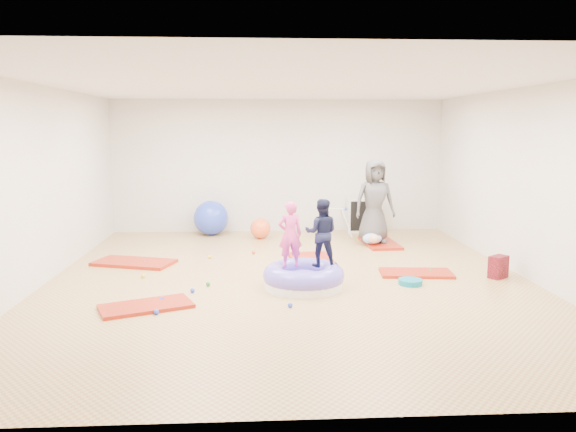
{
  "coord_description": "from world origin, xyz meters",
  "views": [
    {
      "loc": [
        -0.47,
        -7.96,
        2.19
      ],
      "look_at": [
        0.0,
        0.3,
        0.9
      ],
      "focal_mm": 35.0,
      "sensor_mm": 36.0,
      "label": 1
    }
  ],
  "objects": [
    {
      "name": "gym_mat_rear_right",
      "position": [
        1.88,
        2.45,
        0.02
      ],
      "size": [
        0.65,
        1.21,
        0.05
      ],
      "primitive_type": "cube",
      "rotation": [
        0.0,
        0.0,
        1.62
      ],
      "color": "red",
      "rests_on": "ground"
    },
    {
      "name": "balance_disc",
      "position": [
        1.71,
        -0.35,
        0.04
      ],
      "size": [
        0.34,
        0.34,
        0.08
      ],
      "primitive_type": "cylinder",
      "color": "#086C8B",
      "rests_on": "ground"
    },
    {
      "name": "cube_shelf",
      "position": [
        1.83,
        3.79,
        0.37
      ],
      "size": [
        0.73,
        0.36,
        0.73
      ],
      "color": "silver",
      "rests_on": "ground"
    },
    {
      "name": "child_pink",
      "position": [
        -0.01,
        -0.35,
        0.79
      ],
      "size": [
        0.37,
        0.27,
        0.93
      ],
      "primitive_type": "imported",
      "rotation": [
        0.0,
        0.0,
        3.3
      ],
      "color": "#EA3F96",
      "rests_on": "inflatable_cushion"
    },
    {
      "name": "inflatable_cushion",
      "position": [
        0.18,
        -0.42,
        0.14
      ],
      "size": [
        1.13,
        1.13,
        0.36
      ],
      "rotation": [
        0.0,
        0.0,
        0.03
      ],
      "color": "white",
      "rests_on": "ground"
    },
    {
      "name": "gym_mat_mid_left",
      "position": [
        -2.48,
        1.1,
        0.03
      ],
      "size": [
        1.41,
        0.99,
        0.05
      ],
      "primitive_type": "cube",
      "rotation": [
        0.0,
        0.0,
        -0.31
      ],
      "color": "red",
      "rests_on": "ground"
    },
    {
      "name": "yellow_toy",
      "position": [
        -2.01,
        -1.1,
        0.02
      ],
      "size": [
        0.22,
        0.22,
        0.03
      ],
      "primitive_type": "cylinder",
      "color": "yellow",
      "rests_on": "ground"
    },
    {
      "name": "room",
      "position": [
        0.0,
        0.0,
        1.4
      ],
      "size": [
        7.01,
        8.01,
        2.81
      ],
      "color": "tan",
      "rests_on": "ground"
    },
    {
      "name": "exercise_ball_orange",
      "position": [
        -0.39,
        3.16,
        0.21
      ],
      "size": [
        0.41,
        0.41,
        0.41
      ],
      "primitive_type": "sphere",
      "color": "#FF5F2D",
      "rests_on": "ground"
    },
    {
      "name": "exercise_ball_blue",
      "position": [
        -1.41,
        3.6,
        0.36
      ],
      "size": [
        0.72,
        0.72,
        0.72
      ],
      "primitive_type": "sphere",
      "color": "blue",
      "rests_on": "ground"
    },
    {
      "name": "child_navy",
      "position": [
        0.43,
        -0.32,
        0.8
      ],
      "size": [
        0.51,
        0.43,
        0.95
      ],
      "primitive_type": "imported",
      "rotation": [
        0.0,
        0.0,
        2.98
      ],
      "color": "black",
      "rests_on": "inflatable_cushion"
    },
    {
      "name": "backpack",
      "position": [
        3.1,
        -0.07,
        0.17
      ],
      "size": [
        0.34,
        0.31,
        0.33
      ],
      "primitive_type": "cube",
      "rotation": [
        0.0,
        0.0,
        0.62
      ],
      "color": "#A71829",
      "rests_on": "ground"
    },
    {
      "name": "gym_mat_front_left",
      "position": [
        -1.84,
        -1.21,
        0.02
      ],
      "size": [
        1.23,
        0.94,
        0.05
      ],
      "primitive_type": "cube",
      "rotation": [
        0.0,
        0.0,
        0.4
      ],
      "color": "red",
      "rests_on": "ground"
    },
    {
      "name": "gym_mat_right",
      "position": [
        1.94,
        0.19,
        0.02
      ],
      "size": [
        1.12,
        0.64,
        0.04
      ],
      "primitive_type": "cube",
      "rotation": [
        0.0,
        0.0,
        -0.1
      ],
      "color": "red",
      "rests_on": "ground"
    },
    {
      "name": "gym_mat_center_back",
      "position": [
        0.46,
        0.97,
        0.03
      ],
      "size": [
        0.79,
        1.39,
        0.06
      ],
      "primitive_type": "cube",
      "rotation": [
        0.0,
        0.0,
        1.66
      ],
      "color": "red",
      "rests_on": "ground"
    },
    {
      "name": "adult_caregiver",
      "position": [
        1.76,
        2.44,
        0.84
      ],
      "size": [
        0.83,
        0.59,
        1.57
      ],
      "primitive_type": "imported",
      "rotation": [
        0.0,
        0.0,
        0.12
      ],
      "color": "#464547",
      "rests_on": "gym_mat_rear_right"
    },
    {
      "name": "infant_play_gym",
      "position": [
        1.08,
        3.35,
        0.38
      ],
      "size": [
        0.75,
        0.71,
        0.58
      ],
      "rotation": [
        0.0,
        0.0,
        -0.33
      ],
      "color": "silver",
      "rests_on": "ground"
    },
    {
      "name": "infant",
      "position": [
        1.69,
        2.22,
        0.16
      ],
      "size": [
        0.36,
        0.37,
        0.21
      ],
      "color": "#96B2EF",
      "rests_on": "gym_mat_rear_right"
    },
    {
      "name": "ball_pit_balls",
      "position": [
        -1.0,
        0.01,
        0.03
      ],
      "size": [
        4.55,
        3.27,
        0.06
      ],
      "color": "yellow",
      "rests_on": "ground"
    }
  ]
}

